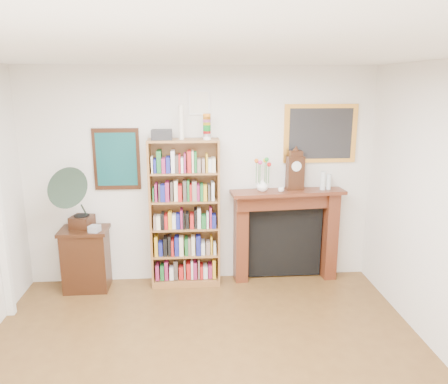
% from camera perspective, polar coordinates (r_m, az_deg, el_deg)
% --- Properties ---
extents(room, '(4.51, 5.01, 2.81)m').
position_cam_1_polar(room, '(3.26, -2.18, -7.28)').
color(room, '#56371A').
rests_on(room, ground).
extents(teal_poster, '(0.58, 0.04, 0.78)m').
position_cam_1_polar(teal_poster, '(5.67, -13.84, 4.18)').
color(teal_poster, black).
rests_on(teal_poster, back_wall).
extents(small_picture, '(0.26, 0.04, 0.30)m').
position_cam_1_polar(small_picture, '(5.52, -3.25, 11.61)').
color(small_picture, white).
rests_on(small_picture, back_wall).
extents(gilt_painting, '(0.95, 0.04, 0.75)m').
position_cam_1_polar(gilt_painting, '(5.79, 12.47, 7.45)').
color(gilt_painting, gold).
rests_on(gilt_painting, back_wall).
extents(bookshelf, '(0.88, 0.31, 2.20)m').
position_cam_1_polar(bookshelf, '(5.57, -5.15, -1.79)').
color(bookshelf, brown).
rests_on(bookshelf, floor).
extents(side_cabinet, '(0.60, 0.44, 0.81)m').
position_cam_1_polar(side_cabinet, '(5.89, -17.55, -8.35)').
color(side_cabinet, black).
rests_on(side_cabinet, floor).
extents(fireplace, '(1.49, 0.47, 1.24)m').
position_cam_1_polar(fireplace, '(5.86, 8.05, -4.45)').
color(fireplace, '#4D2212').
rests_on(fireplace, floor).
extents(gramophone, '(0.63, 0.72, 0.82)m').
position_cam_1_polar(gramophone, '(5.55, -18.67, -0.35)').
color(gramophone, black).
rests_on(gramophone, side_cabinet).
extents(cd_stack, '(0.15, 0.15, 0.08)m').
position_cam_1_polar(cd_stack, '(5.59, -16.57, -4.62)').
color(cd_stack, silver).
rests_on(cd_stack, side_cabinet).
extents(mantel_clock, '(0.23, 0.15, 0.51)m').
position_cam_1_polar(mantel_clock, '(5.67, 9.27, 2.71)').
color(mantel_clock, black).
rests_on(mantel_clock, fireplace).
extents(flower_vase, '(0.16, 0.16, 0.16)m').
position_cam_1_polar(flower_vase, '(5.57, 5.02, 0.92)').
color(flower_vase, white).
rests_on(flower_vase, fireplace).
extents(teacup, '(0.08, 0.08, 0.06)m').
position_cam_1_polar(teacup, '(5.57, 7.45, 0.31)').
color(teacup, white).
rests_on(teacup, fireplace).
extents(bottle_left, '(0.07, 0.07, 0.24)m').
position_cam_1_polar(bottle_left, '(5.77, 12.80, 1.47)').
color(bottle_left, silver).
rests_on(bottle_left, fireplace).
extents(bottle_right, '(0.06, 0.06, 0.20)m').
position_cam_1_polar(bottle_right, '(5.81, 13.51, 1.32)').
color(bottle_right, silver).
rests_on(bottle_right, fireplace).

